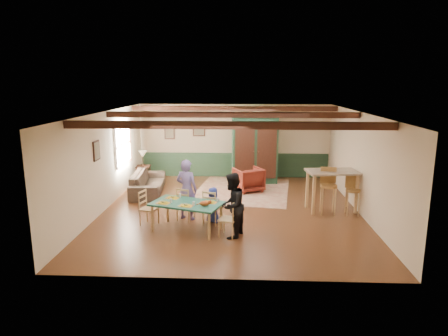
{
  "coord_description": "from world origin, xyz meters",
  "views": [
    {
      "loc": [
        0.32,
        -10.63,
        3.51
      ],
      "look_at": [
        -0.2,
        0.2,
        1.15
      ],
      "focal_mm": 32.0,
      "sensor_mm": 36.0,
      "label": 1
    }
  ],
  "objects_px": {
    "dining_chair_end_left": "(149,208)",
    "sofa": "(148,183)",
    "bar_stool_left": "(328,191)",
    "dining_chair_end_right": "(228,218)",
    "end_table": "(144,174)",
    "table_lamp": "(143,158)",
    "person_man": "(187,190)",
    "armchair": "(248,179)",
    "dining_table": "(187,217)",
    "person_woman": "(232,205)",
    "dining_chair_far_right": "(212,207)",
    "counter_table": "(331,191)",
    "armoire": "(255,149)",
    "cat": "(205,203)",
    "person_child": "(213,205)",
    "bar_stool_right": "(353,195)",
    "dining_chair_far_left": "(186,204)"
  },
  "relations": [
    {
      "from": "cat",
      "to": "counter_table",
      "type": "bearing_deg",
      "value": 48.84
    },
    {
      "from": "dining_chair_far_right",
      "to": "person_man",
      "type": "relative_size",
      "value": 0.55
    },
    {
      "from": "dining_chair_end_left",
      "to": "person_man",
      "type": "relative_size",
      "value": 0.55
    },
    {
      "from": "dining_table",
      "to": "cat",
      "type": "height_order",
      "value": "cat"
    },
    {
      "from": "dining_chair_end_left",
      "to": "person_woman",
      "type": "height_order",
      "value": "person_woman"
    },
    {
      "from": "dining_chair_end_right",
      "to": "bar_stool_right",
      "type": "relative_size",
      "value": 0.8
    },
    {
      "from": "sofa",
      "to": "counter_table",
      "type": "distance_m",
      "value": 5.7
    },
    {
      "from": "dining_chair_end_left",
      "to": "sofa",
      "type": "relative_size",
      "value": 0.38
    },
    {
      "from": "dining_table",
      "to": "dining_chair_far_right",
      "type": "bearing_deg",
      "value": 42.38
    },
    {
      "from": "counter_table",
      "to": "person_man",
      "type": "bearing_deg",
      "value": -167.23
    },
    {
      "from": "dining_chair_end_left",
      "to": "armchair",
      "type": "bearing_deg",
      "value": -18.99
    },
    {
      "from": "dining_chair_far_left",
      "to": "bar_stool_left",
      "type": "relative_size",
      "value": 0.7
    },
    {
      "from": "person_child",
      "to": "bar_stool_right",
      "type": "bearing_deg",
      "value": -149.51
    },
    {
      "from": "bar_stool_left",
      "to": "dining_chair_end_right",
      "type": "bearing_deg",
      "value": -142.2
    },
    {
      "from": "cat",
      "to": "table_lamp",
      "type": "distance_m",
      "value": 5.51
    },
    {
      "from": "dining_chair_end_right",
      "to": "person_man",
      "type": "distance_m",
      "value": 1.63
    },
    {
      "from": "armoire",
      "to": "person_man",
      "type": "bearing_deg",
      "value": -121.04
    },
    {
      "from": "dining_chair_end_left",
      "to": "armchair",
      "type": "xyz_separation_m",
      "value": [
        2.51,
        3.26,
        -0.05
      ]
    },
    {
      "from": "dining_chair_end_right",
      "to": "armchair",
      "type": "bearing_deg",
      "value": -168.87
    },
    {
      "from": "dining_chair_far_right",
      "to": "dining_chair_end_right",
      "type": "height_order",
      "value": "same"
    },
    {
      "from": "dining_table",
      "to": "table_lamp",
      "type": "xyz_separation_m",
      "value": [
        -2.19,
        4.59,
        0.52
      ]
    },
    {
      "from": "bar_stool_right",
      "to": "table_lamp",
      "type": "bearing_deg",
      "value": 157.61
    },
    {
      "from": "armoire",
      "to": "bar_stool_right",
      "type": "bearing_deg",
      "value": -58.97
    },
    {
      "from": "dining_chair_end_left",
      "to": "sofa",
      "type": "bearing_deg",
      "value": 32.38
    },
    {
      "from": "person_man",
      "to": "sofa",
      "type": "height_order",
      "value": "person_man"
    },
    {
      "from": "dining_chair_far_left",
      "to": "cat",
      "type": "xyz_separation_m",
      "value": [
        0.58,
        -0.99,
        0.33
      ]
    },
    {
      "from": "dining_table",
      "to": "dining_chair_far_right",
      "type": "relative_size",
      "value": 1.89
    },
    {
      "from": "dining_chair_far_right",
      "to": "sofa",
      "type": "xyz_separation_m",
      "value": [
        -2.27,
        2.74,
        -0.1
      ]
    },
    {
      "from": "person_man",
      "to": "cat",
      "type": "xyz_separation_m",
      "value": [
        0.56,
        -1.06,
        -0.02
      ]
    },
    {
      "from": "dining_chair_end_left",
      "to": "person_woman",
      "type": "distance_m",
      "value": 2.22
    },
    {
      "from": "person_woman",
      "to": "bar_stool_right",
      "type": "xyz_separation_m",
      "value": [
        3.17,
        1.72,
        -0.21
      ]
    },
    {
      "from": "end_table",
      "to": "table_lamp",
      "type": "distance_m",
      "value": 0.57
    },
    {
      "from": "person_woman",
      "to": "armchair",
      "type": "height_order",
      "value": "person_woman"
    },
    {
      "from": "dining_table",
      "to": "end_table",
      "type": "height_order",
      "value": "dining_table"
    },
    {
      "from": "dining_chair_far_right",
      "to": "person_woman",
      "type": "relative_size",
      "value": 0.58
    },
    {
      "from": "armchair",
      "to": "bar_stool_right",
      "type": "xyz_separation_m",
      "value": [
        2.75,
        -2.24,
        0.16
      ]
    },
    {
      "from": "dining_table",
      "to": "dining_chair_end_right",
      "type": "relative_size",
      "value": 1.89
    },
    {
      "from": "dining_chair_far_right",
      "to": "armchair",
      "type": "xyz_separation_m",
      "value": [
        0.95,
        3.09,
        -0.05
      ]
    },
    {
      "from": "dining_chair_far_right",
      "to": "counter_table",
      "type": "height_order",
      "value": "counter_table"
    },
    {
      "from": "dining_chair_end_right",
      "to": "armchair",
      "type": "height_order",
      "value": "dining_chair_end_right"
    },
    {
      "from": "table_lamp",
      "to": "person_child",
      "type": "bearing_deg",
      "value": -55.36
    },
    {
      "from": "person_woman",
      "to": "table_lamp",
      "type": "height_order",
      "value": "person_woman"
    },
    {
      "from": "person_child",
      "to": "table_lamp",
      "type": "height_order",
      "value": "table_lamp"
    },
    {
      "from": "armoire",
      "to": "dining_chair_end_left",
      "type": "bearing_deg",
      "value": -127.68
    },
    {
      "from": "dining_chair_far_left",
      "to": "armchair",
      "type": "distance_m",
      "value": 3.3
    },
    {
      "from": "person_woman",
      "to": "sofa",
      "type": "height_order",
      "value": "person_woman"
    },
    {
      "from": "dining_chair_end_right",
      "to": "dining_chair_far_left",
      "type": "bearing_deg",
      "value": -114.92
    },
    {
      "from": "armchair",
      "to": "bar_stool_left",
      "type": "bearing_deg",
      "value": 108.75
    },
    {
      "from": "dining_table",
      "to": "armoire",
      "type": "relative_size",
      "value": 0.68
    },
    {
      "from": "person_man",
      "to": "armchair",
      "type": "xyz_separation_m",
      "value": [
        1.62,
        2.78,
        -0.4
      ]
    }
  ]
}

